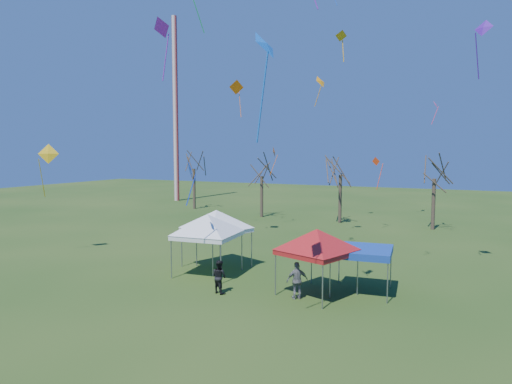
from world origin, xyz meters
TOP-DOWN VIEW (x-y plane):
  - ground at (0.00, 0.00)m, footprint 140.00×140.00m
  - radio_mast at (-28.00, 34.00)m, footprint 0.70×0.70m
  - tree_0 at (-20.85, 27.38)m, footprint 3.83×3.83m
  - tree_1 at (-10.77, 24.65)m, footprint 3.42×3.42m
  - tree_2 at (-2.37, 24.38)m, footprint 3.71×3.71m
  - tree_3 at (6.03, 24.04)m, footprint 3.59×3.59m
  - tent_white_west at (-4.27, 3.09)m, footprint 4.42×4.42m
  - tent_white_mid at (-4.65, 4.72)m, footprint 4.18×4.18m
  - tent_red at (2.37, 2.10)m, footprint 3.96×3.96m
  - tent_blue at (4.22, 3.46)m, footprint 3.05×3.05m
  - person_grey at (1.74, 1.17)m, footprint 1.07×0.96m
  - person_dark at (-2.00, 0.40)m, footprint 0.93×0.82m
  - kite_22 at (1.48, 21.66)m, footprint 0.99×0.86m
  - kite_17 at (9.16, 8.20)m, footprint 1.09×0.87m
  - kite_18 at (1.99, 7.33)m, footprint 0.82×0.77m
  - kite_5 at (2.33, -3.87)m, footprint 0.90×1.27m
  - kite_11 at (-2.54, 18.24)m, footprint 1.04×1.34m
  - kite_13 at (-7.50, 20.28)m, footprint 0.74×1.06m
  - kite_1 at (-3.69, 0.56)m, footprint 0.85×0.97m
  - kite_2 at (-11.38, 20.19)m, footprint 1.37×1.32m
  - kite_8 at (-9.21, 5.93)m, footprint 1.50×1.00m
  - kite_19 at (6.10, 21.79)m, footprint 0.52×0.75m
  - kite_14 at (-16.10, 2.74)m, footprint 1.30×1.14m

SIDE VIEW (x-z plane):
  - ground at x=0.00m, z-range 0.00..0.00m
  - person_dark at x=-2.00m, z-range 0.00..1.62m
  - person_grey at x=1.74m, z-range 0.00..1.75m
  - tent_blue at x=4.22m, z-range 0.92..3.12m
  - tent_red at x=2.37m, z-range 1.14..4.84m
  - tent_white_west at x=-4.27m, z-range 1.20..5.11m
  - tent_white_mid at x=-4.65m, z-range 1.21..5.15m
  - tree_1 at x=-10.77m, z-range 2.02..9.56m
  - kite_22 at x=1.48m, z-range 4.48..7.29m
  - kite_1 at x=-3.69m, z-range 4.82..7.11m
  - tree_3 at x=6.03m, z-range 2.12..10.03m
  - tree_2 at x=-2.37m, z-range 2.20..10.38m
  - tree_0 at x=-20.85m, z-range 2.27..10.70m
  - kite_14 at x=-16.10m, z-range 4.91..8.44m
  - kite_13 at x=-7.50m, z-range 5.42..8.10m
  - kite_5 at x=2.33m, z-range 8.53..12.40m
  - kite_19 at x=6.10m, z-range 9.62..11.57m
  - radio_mast at x=-28.00m, z-range 0.00..25.00m
  - kite_11 at x=-2.54m, z-range 11.28..13.84m
  - kite_2 at x=-11.38m, z-range 11.08..14.61m
  - kite_17 at x=9.16m, z-range 11.61..14.61m
  - kite_18 at x=1.99m, z-range 12.39..14.16m
  - kite_8 at x=-9.21m, z-range 12.64..16.70m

